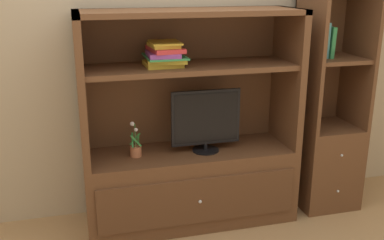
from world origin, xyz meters
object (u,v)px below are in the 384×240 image
magazine_stack (164,55)px  upright_book_row (322,42)px  tv_monitor (206,120)px  potted_plant (136,149)px  bookshelf_tall (326,133)px  media_console (190,159)px

magazine_stack → upright_book_row: size_ratio=1.29×
tv_monitor → upright_book_row: 1.05m
tv_monitor → upright_book_row: upright_book_row is taller
potted_plant → bookshelf_tall: bearing=0.8°
magazine_stack → bookshelf_tall: 1.47m
media_console → bookshelf_tall: bookshelf_tall is taller
tv_monitor → media_console: bearing=156.7°
potted_plant → bookshelf_tall: bookshelf_tall is taller
magazine_stack → bookshelf_tall: bearing=0.3°
media_console → magazine_stack: bearing=-178.5°
media_console → bookshelf_tall: 1.13m
media_console → magazine_stack: (-0.18, -0.00, 0.79)m
upright_book_row → magazine_stack: bearing=179.8°
media_console → magazine_stack: 0.81m
tv_monitor → upright_book_row: size_ratio=1.95×
bookshelf_tall → potted_plant: bearing=-179.2°
media_console → upright_book_row: media_console is taller
media_console → upright_book_row: size_ratio=6.06×
magazine_stack → upright_book_row: bearing=-0.2°
bookshelf_tall → upright_book_row: bookshelf_tall is taller
potted_plant → bookshelf_tall: 1.53m
media_console → bookshelf_tall: bearing=0.1°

